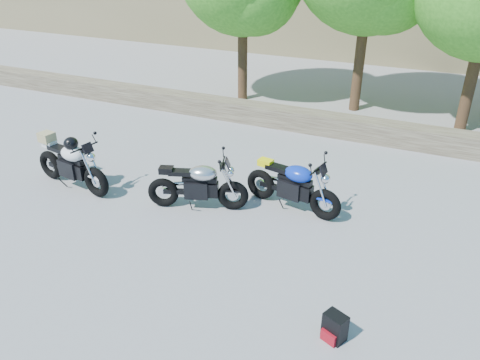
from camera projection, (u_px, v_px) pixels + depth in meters
name	position (u px, v px, depth m)	size (l,w,h in m)	color
ground	(203.00, 245.00, 7.50)	(90.00, 90.00, 0.00)	gray
stone_wall	(306.00, 121.00, 11.83)	(22.00, 0.55, 0.50)	#493D31
silver_bike	(198.00, 186.00, 8.34)	(1.78, 0.80, 0.92)	black
white_bike	(71.00, 162.00, 9.01)	(1.95, 0.63, 1.08)	black
blue_bike	(293.00, 186.00, 8.31)	(1.89, 0.63, 0.95)	black
backpack	(334.00, 327.00, 5.69)	(0.33, 0.31, 0.37)	black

